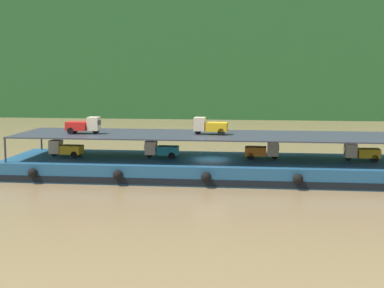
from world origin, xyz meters
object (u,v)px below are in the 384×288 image
mini_truck_lower_aft (161,150)px  mini_truck_lower_stern (65,149)px  cargo_barge (211,168)px  mini_truck_lower_mid (263,150)px  mini_truck_lower_fore (361,152)px  mini_truck_upper_stern (84,125)px  mini_truck_upper_mid (210,126)px

mini_truck_lower_aft → mini_truck_lower_stern: bearing=-177.1°
cargo_barge → mini_truck_lower_stern: mini_truck_lower_stern is taller
mini_truck_lower_mid → mini_truck_lower_stern: bearing=-177.0°
cargo_barge → mini_truck_lower_aft: mini_truck_lower_aft is taller
cargo_barge → mini_truck_lower_stern: 12.24m
mini_truck_lower_fore → mini_truck_upper_stern: bearing=-177.3°
mini_truck_upper_stern → mini_truck_upper_mid: same height
mini_truck_lower_aft → mini_truck_upper_stern: size_ratio=1.00×
mini_truck_lower_aft → mini_truck_upper_mid: size_ratio=0.98×
cargo_barge → mini_truck_lower_stern: (-12.15, -0.30, 1.44)m
cargo_barge → mini_truck_lower_mid: size_ratio=12.05×
mini_truck_lower_fore → mini_truck_upper_stern: size_ratio=1.01×
mini_truck_lower_fore → mini_truck_upper_stern: mini_truck_upper_stern is taller
mini_truck_lower_aft → mini_truck_lower_fore: same height
cargo_barge → mini_truck_upper_mid: 3.45m
mini_truck_lower_stern → mini_truck_lower_aft: (8.01, 0.41, 0.00)m
mini_truck_lower_stern → mini_truck_lower_mid: bearing=3.0°
mini_truck_lower_stern → mini_truck_lower_mid: (16.32, 0.87, 0.00)m
mini_truck_lower_stern → mini_truck_lower_mid: same height
mini_truck_lower_aft → mini_truck_lower_fore: (16.11, 0.37, 0.00)m
mini_truck_upper_stern → mini_truck_lower_stern: bearing=171.3°
mini_truck_lower_fore → mini_truck_upper_mid: (-12.08, -0.36, 2.00)m
cargo_barge → mini_truck_lower_aft: (-4.14, 0.11, 1.44)m
mini_truck_upper_stern → mini_truck_upper_mid: (10.32, 0.69, 0.00)m
mini_truck_upper_mid → cargo_barge: bearing=-48.1°
cargo_barge → mini_truck_upper_mid: size_ratio=11.98×
mini_truck_lower_mid → mini_truck_lower_fore: bearing=-0.6°
mini_truck_upper_mid → mini_truck_lower_aft: bearing=-179.8°
mini_truck_lower_aft → mini_truck_lower_mid: size_ratio=0.99×
mini_truck_upper_stern → cargo_barge: bearing=3.1°
cargo_barge → mini_truck_lower_fore: mini_truck_lower_fore is taller
mini_truck_lower_mid → mini_truck_lower_aft: bearing=-176.9°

